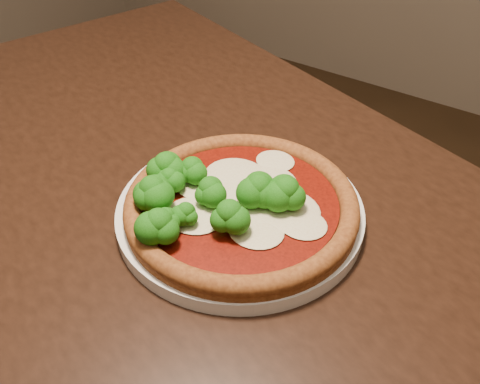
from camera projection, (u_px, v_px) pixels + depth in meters
The scene contains 3 objects.
dining_table at pixel (187, 273), 0.71m from camera, with size 1.43×1.11×0.75m.
plate at pixel (240, 212), 0.64m from camera, with size 0.29×0.29×0.02m, color white.
pizza at pixel (232, 201), 0.61m from camera, with size 0.27×0.27×0.06m.
Camera 1 is at (0.26, -0.17, 1.18)m, focal length 40.00 mm.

